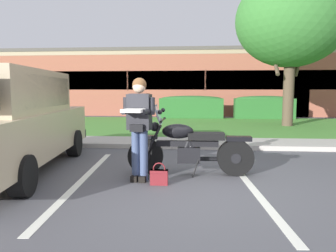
{
  "coord_description": "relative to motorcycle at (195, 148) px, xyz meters",
  "views": [
    {
      "loc": [
        0.03,
        -5.01,
        1.49
      ],
      "look_at": [
        -0.49,
        0.92,
        0.85
      ],
      "focal_mm": 34.84,
      "sensor_mm": 36.0,
      "label": 1
    }
  ],
  "objects": [
    {
      "name": "ground_plane",
      "position": [
        -0.0,
        -0.72,
        -0.49
      ],
      "size": [
        140.0,
        140.0,
        0.0
      ],
      "primitive_type": "plane",
      "color": "#4C4C51"
    },
    {
      "name": "brick_building",
      "position": [
        0.52,
        17.57,
        1.54
      ],
      "size": [
        27.2,
        8.43,
        4.05
      ],
      "color": "#93513D",
      "rests_on": "ground"
    },
    {
      "name": "stall_stripe_1",
      "position": [
        0.88,
        -0.52,
        -0.49
      ],
      "size": [
        0.44,
        4.4,
        0.01
      ],
      "primitive_type": "cube",
      "rotation": [
        0.0,
        0.0,
        0.07
      ],
      "color": "silver",
      "rests_on": "ground"
    },
    {
      "name": "hedge_left",
      "position": [
        -0.26,
        11.76,
        0.16
      ],
      "size": [
        3.37,
        0.9,
        1.24
      ],
      "color": "#286028",
      "rests_on": "ground"
    },
    {
      "name": "parked_suv_adjacent",
      "position": [
        -3.47,
        -0.15,
        0.47
      ],
      "size": [
        2.47,
        5.02,
        1.86
      ],
      "color": "tan",
      "rests_on": "ground"
    },
    {
      "name": "concrete_walk",
      "position": [
        -0.0,
        3.43,
        -0.45
      ],
      "size": [
        60.0,
        1.5,
        0.08
      ],
      "primitive_type": "cube",
      "color": "#ADA89E",
      "rests_on": "ground"
    },
    {
      "name": "curb_strip",
      "position": [
        -0.0,
        2.58,
        -0.43
      ],
      "size": [
        60.0,
        0.2,
        0.12
      ],
      "primitive_type": "cube",
      "color": "#ADA89E",
      "rests_on": "ground"
    },
    {
      "name": "handbag",
      "position": [
        -0.56,
        -0.69,
        -0.34
      ],
      "size": [
        0.28,
        0.13,
        0.36
      ],
      "color": "maroon",
      "rests_on": "ground"
    },
    {
      "name": "motorcycle",
      "position": [
        0.0,
        0.0,
        0.0
      ],
      "size": [
        2.24,
        0.82,
        1.26
      ],
      "color": "black",
      "rests_on": "ground"
    },
    {
      "name": "rider_person",
      "position": [
        -0.91,
        -0.5,
        0.52
      ],
      "size": [
        0.53,
        0.61,
        1.7
      ],
      "color": "black",
      "rests_on": "ground"
    },
    {
      "name": "hedge_center_left",
      "position": [
        3.56,
        11.76,
        0.16
      ],
      "size": [
        3.06,
        0.9,
        1.24
      ],
      "color": "#286028",
      "rests_on": "ground"
    },
    {
      "name": "shade_tree",
      "position": [
        3.78,
        8.06,
        3.81
      ],
      "size": [
        4.43,
        4.43,
        6.21
      ],
      "color": "#4C3D2D",
      "rests_on": "ground"
    },
    {
      "name": "grass_lawn",
      "position": [
        -0.0,
        8.02,
        -0.46
      ],
      "size": [
        60.0,
        7.67,
        0.06
      ],
      "primitive_type": "cube",
      "color": "#478433",
      "rests_on": "ground"
    },
    {
      "name": "stall_stripe_0",
      "position": [
        -1.88,
        -0.52,
        -0.49
      ],
      "size": [
        0.44,
        4.4,
        0.01
      ],
      "primitive_type": "cube",
      "rotation": [
        0.0,
        0.0,
        0.07
      ],
      "color": "silver",
      "rests_on": "ground"
    }
  ]
}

